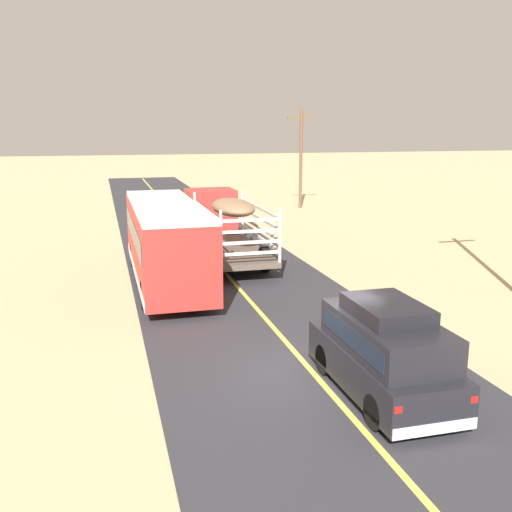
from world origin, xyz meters
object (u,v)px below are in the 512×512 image
object	(u,v)px
suv_near	(384,350)
power_pole_mid	(301,156)
bus	(166,241)
livestock_truck	(219,217)

from	to	relation	value
suv_near	power_pole_mid	size ratio (longest dim) A/B	0.62
suv_near	bus	bearing A→B (deg)	107.98
suv_near	livestock_truck	size ratio (longest dim) A/B	0.48
power_pole_mid	bus	bearing A→B (deg)	-122.48
bus	power_pole_mid	size ratio (longest dim) A/B	1.35
suv_near	bus	xyz separation A→B (m)	(-3.68, 11.36, 0.60)
bus	livestock_truck	bearing A→B (deg)	58.98
suv_near	power_pole_mid	distance (m)	32.28
suv_near	bus	size ratio (longest dim) A/B	0.46
livestock_truck	bus	distance (m)	6.19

